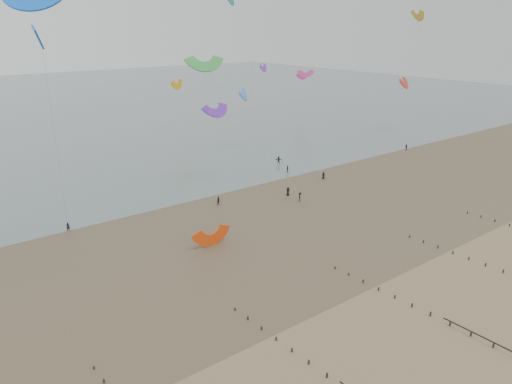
{
  "coord_description": "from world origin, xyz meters",
  "views": [
    {
      "loc": [
        -45.39,
        -32.06,
        33.9
      ],
      "look_at": [
        1.92,
        28.0,
        8.0
      ],
      "focal_mm": 35.0,
      "sensor_mm": 36.0,
      "label": 1
    }
  ],
  "objects": [
    {
      "name": "kites_airborne",
      "position": [
        -11.53,
        90.68,
        22.98
      ],
      "size": [
        213.8,
        115.61,
        44.47
      ],
      "color": "orange",
      "rests_on": "ground"
    },
    {
      "name": "ground",
      "position": [
        0.0,
        0.0,
        0.0
      ],
      "size": [
        500.0,
        500.0,
        0.0
      ],
      "primitive_type": "plane",
      "color": "brown",
      "rests_on": "ground"
    },
    {
      "name": "kitesurfers",
      "position": [
        25.08,
        48.41,
        0.88
      ],
      "size": [
        126.79,
        25.59,
        1.87
      ],
      "color": "black",
      "rests_on": "ground"
    },
    {
      "name": "kitesurfer_lead",
      "position": [
        -21.81,
        50.09,
        0.8
      ],
      "size": [
        0.69,
        0.59,
        1.59
      ],
      "primitive_type": "imported",
      "rotation": [
        0.0,
        0.0,
        2.7
      ],
      "color": "black",
      "rests_on": "ground"
    },
    {
      "name": "sea_and_shore",
      "position": [
        -4.08,
        34.4,
        0.01
      ],
      "size": [
        500.0,
        665.0,
        0.03
      ],
      "color": "#475654",
      "rests_on": "ground"
    },
    {
      "name": "grounded_kite",
      "position": [
        -5.64,
        29.87,
        0.0
      ],
      "size": [
        5.98,
        4.66,
        3.28
      ],
      "primitive_type": null,
      "rotation": [
        1.54,
        0.0,
        -0.0
      ],
      "color": "#DB400D",
      "rests_on": "ground"
    }
  ]
}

